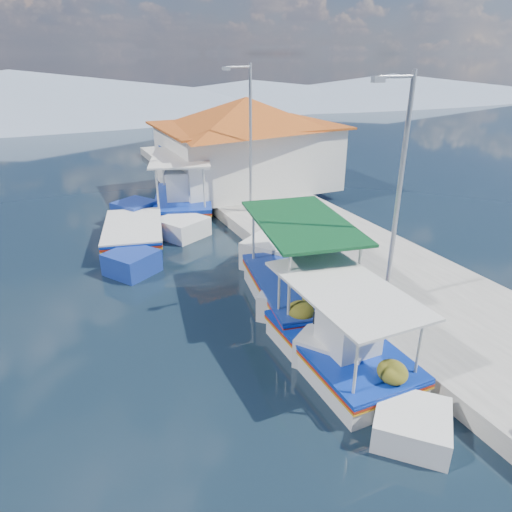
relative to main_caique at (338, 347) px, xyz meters
name	(u,v)px	position (x,y,z in m)	size (l,w,h in m)	color
ground	(268,413)	(-2.23, -0.82, -0.44)	(160.00, 160.00, 0.00)	black
quay	(341,251)	(3.67, 5.18, -0.19)	(5.00, 44.00, 0.50)	#B0ADA5
bollards	(301,259)	(1.57, 4.43, 0.21)	(0.20, 17.20, 0.30)	#A5A8AD
main_caique	(338,347)	(0.00, 0.00, 0.00)	(2.11, 7.02, 2.31)	silver
caique_green_canopy	(296,291)	(0.53, 2.90, -0.01)	(3.27, 7.75, 2.95)	silver
caique_blue_hull	(133,236)	(-2.89, 9.64, -0.10)	(3.15, 6.99, 1.28)	navy
caique_far	(183,202)	(0.00, 12.60, 0.10)	(4.13, 8.02, 2.95)	silver
harbor_building	(247,141)	(3.96, 14.18, 2.33)	(10.49, 10.49, 4.40)	silver
lamp_post_near	(397,184)	(2.27, 1.18, 3.41)	(1.21, 0.14, 6.00)	#A5A8AD
lamp_post_far	(248,133)	(2.27, 10.18, 3.41)	(1.21, 0.14, 6.00)	#A5A8AD
mountain_ridge	(116,95)	(4.31, 55.18, 1.60)	(171.40, 96.00, 5.50)	slate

